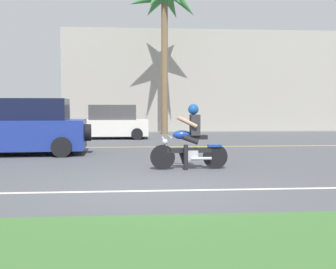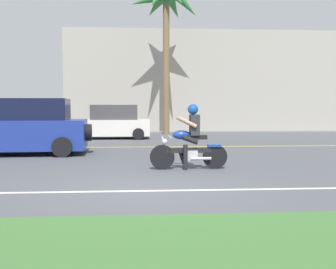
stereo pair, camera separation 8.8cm
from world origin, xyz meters
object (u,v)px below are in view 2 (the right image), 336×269
object	(u,v)px
parked_car_1	(111,123)
motorcyclist	(189,142)
suv_nearby	(14,127)
parked_car_0	(0,125)
palm_tree_1	(166,7)

from	to	relation	value
parked_car_1	motorcyclist	bearing A→B (deg)	-76.00
motorcyclist	suv_nearby	xyz separation A→B (m)	(-5.44, 3.71, 0.21)
motorcyclist	parked_car_0	distance (m)	12.49
motorcyclist	palm_tree_1	bearing A→B (deg)	88.69
parked_car_1	palm_tree_1	size ratio (longest dim) A/B	0.45
motorcyclist	suv_nearby	size ratio (longest dim) A/B	0.39
motorcyclist	parked_car_0	xyz separation A→B (m)	(-7.81, 9.74, 0.05)
motorcyclist	parked_car_1	xyz separation A→B (m)	(-2.64, 10.57, 0.08)
parked_car_1	palm_tree_1	world-z (taller)	palm_tree_1
motorcyclist	suv_nearby	distance (m)	6.58
suv_nearby	palm_tree_1	xyz separation A→B (m)	(5.75, 10.03, 6.36)
palm_tree_1	parked_car_1	bearing A→B (deg)	-133.03
palm_tree_1	suv_nearby	bearing A→B (deg)	-119.83
suv_nearby	parked_car_0	distance (m)	6.49
suv_nearby	palm_tree_1	world-z (taller)	palm_tree_1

